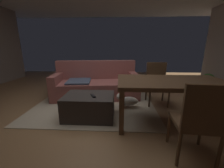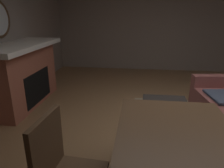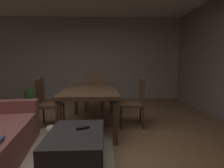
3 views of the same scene
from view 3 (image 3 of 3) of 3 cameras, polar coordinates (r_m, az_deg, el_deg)
The scene contains 11 objects.
floor at distance 2.54m, azimuth -16.91°, elevation -22.26°, with size 9.32×9.32×0.00m, color olive.
wall_right_window_side at distance 6.06m, azimuth -8.13°, elevation 7.74°, with size 0.12×6.65×2.67m, color #B2A59B.
area_rug at distance 2.50m, azimuth -24.73°, elevation -22.96°, with size 2.60×2.00×0.01m, color tan.
ottoman_coffee_table at distance 2.26m, azimuth -11.19°, elevation -19.72°, with size 0.89×0.62×0.43m, color #2D2826.
tv_remote at distance 2.25m, azimuth -9.18°, elevation -13.55°, with size 0.05×0.16×0.02m, color black.
dining_table at distance 3.45m, azimuth -6.58°, elevation -2.56°, with size 1.75×0.95×0.74m.
dining_chair_east at distance 4.72m, azimuth -5.42°, elevation -1.78°, with size 0.45×0.45×0.93m.
dining_chair_north at distance 3.64m, azimuth -20.32°, elevation -4.72°, with size 0.44×0.44×0.93m.
dining_chair_south at distance 3.51m, azimuth 7.72°, elevation -4.76°, with size 0.47×0.47×0.93m.
potted_plant at distance 5.59m, azimuth -24.04°, elevation -3.39°, with size 0.38×0.38×0.53m.
small_dog at distance 3.02m, azimuth -18.04°, elevation -14.11°, with size 0.47×0.21×0.27m.
Camera 3 is at (-2.15, -0.59, 1.22)m, focal length 29.02 mm.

